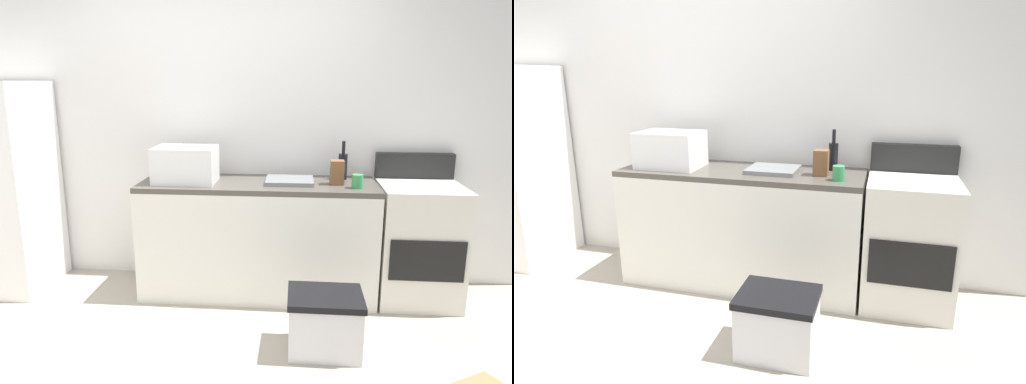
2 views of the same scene
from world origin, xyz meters
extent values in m
plane|color=#9E9384|center=(0.00, 0.00, 0.00)|extent=(6.00, 6.00, 0.00)
cube|color=silver|center=(0.00, 1.55, 1.30)|extent=(5.00, 0.10, 2.60)
cube|color=silver|center=(0.30, 1.20, 0.43)|extent=(1.80, 0.60, 0.86)
cube|color=#4C473F|center=(0.30, 1.20, 0.88)|extent=(1.80, 0.60, 0.04)
cube|color=white|center=(-1.75, 1.15, 0.83)|extent=(0.68, 0.66, 1.65)
cube|color=silver|center=(1.52, 1.20, 0.45)|extent=(0.60, 0.60, 0.90)
cube|color=black|center=(1.52, 0.90, 0.42)|extent=(0.52, 0.02, 0.30)
cube|color=black|center=(1.52, 1.46, 1.00)|extent=(0.60, 0.08, 0.20)
cube|color=white|center=(-0.25, 1.15, 1.04)|extent=(0.46, 0.34, 0.27)
cube|color=slate|center=(0.54, 1.20, 0.92)|extent=(0.36, 0.32, 0.03)
cylinder|color=black|center=(0.95, 1.37, 1.00)|extent=(0.07, 0.07, 0.20)
cylinder|color=black|center=(0.95, 1.37, 1.15)|extent=(0.03, 0.03, 0.10)
cylinder|color=#338C4C|center=(1.03, 1.06, 0.95)|extent=(0.08, 0.08, 0.10)
cube|color=brown|center=(0.89, 1.18, 0.99)|extent=(0.10, 0.10, 0.18)
cube|color=silver|center=(0.79, 0.39, 0.17)|extent=(0.44, 0.34, 0.34)
cube|color=black|center=(0.79, 0.39, 0.36)|extent=(0.46, 0.36, 0.04)
camera|label=1|loc=(0.60, -2.23, 1.65)|focal=32.32mm
camera|label=2|loc=(1.31, -1.71, 1.58)|focal=29.76mm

